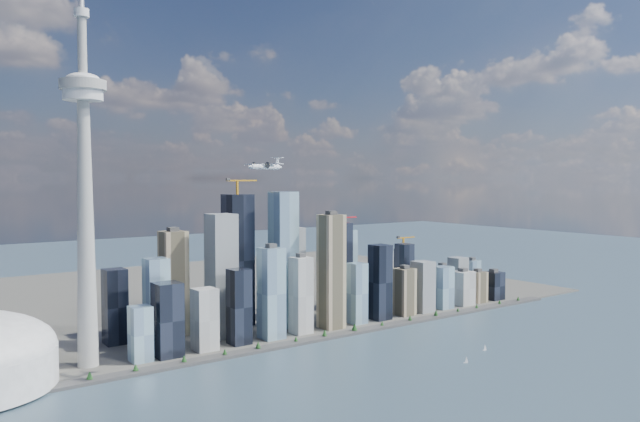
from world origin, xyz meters
TOP-DOWN VIEW (x-y plane):
  - ground at (0.00, 0.00)m, footprint 4000.00×4000.00m
  - seawall at (0.00, 250.00)m, footprint 1100.00×22.00m
  - land at (0.00, 700.00)m, footprint 1400.00×900.00m
  - shoreline_trees at (0.00, 250.00)m, footprint 960.53×7.20m
  - skyscraper_cluster at (59.62, 336.82)m, footprint 736.00×142.00m
  - needle_tower at (-300.00, 310.00)m, footprint 56.00×56.00m
  - airplane at (-137.35, 144.77)m, footprint 59.13×52.88m
  - sailboat_west at (104.24, 43.95)m, footprint 6.65×3.60m
  - sailboat_east at (171.14, 68.31)m, footprint 6.51×2.22m

SIDE VIEW (x-z plane):
  - ground at x=0.00m, z-range 0.00..0.00m
  - land at x=0.00m, z-range 0.00..3.00m
  - seawall at x=0.00m, z-range 0.00..4.00m
  - sailboat_east at x=171.14m, z-range -1.61..7.39m
  - sailboat_west at x=104.24m, z-range -1.67..7.66m
  - shoreline_trees at x=0.00m, z-range 4.38..13.18m
  - skyscraper_cluster at x=59.62m, z-range -45.47..191.89m
  - needle_tower at x=-300.00m, z-range -39.41..511.09m
  - airplane at x=-137.35m, z-range 246.88..261.69m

